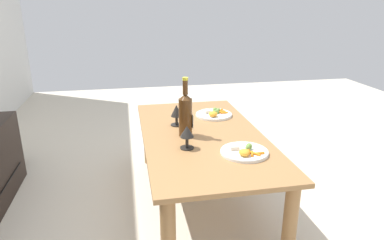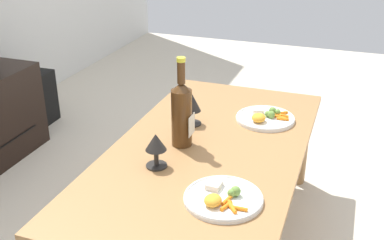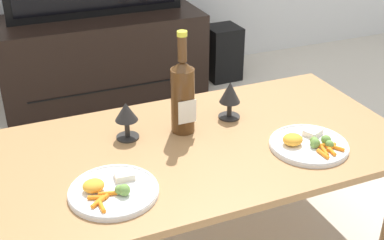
{
  "view_description": "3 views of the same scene",
  "coord_description": "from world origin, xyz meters",
  "px_view_note": "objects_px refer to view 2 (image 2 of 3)",
  "views": [
    {
      "loc": [
        -1.92,
        0.44,
        1.23
      ],
      "look_at": [
        0.01,
        0.06,
        0.55
      ],
      "focal_mm": 32.33,
      "sensor_mm": 36.0,
      "label": 1
    },
    {
      "loc": [
        -1.54,
        -0.49,
        1.33
      ],
      "look_at": [
        0.04,
        0.08,
        0.55
      ],
      "focal_mm": 44.21,
      "sensor_mm": 36.0,
      "label": 2
    },
    {
      "loc": [
        -0.57,
        -1.3,
        1.31
      ],
      "look_at": [
        -0.0,
        0.05,
        0.53
      ],
      "focal_mm": 47.08,
      "sensor_mm": 36.0,
      "label": 3
    }
  ],
  "objects_px": {
    "wine_bottle": "(182,112)",
    "dinner_plate_left": "(223,198)",
    "floor_speaker": "(36,98)",
    "dinner_plate_right": "(265,117)",
    "goblet_left": "(156,145)",
    "goblet_right": "(192,105)",
    "dining_table": "(208,164)"
  },
  "relations": [
    {
      "from": "goblet_left",
      "to": "dinner_plate_left",
      "type": "xyz_separation_m",
      "value": [
        -0.13,
        -0.29,
        -0.08
      ]
    },
    {
      "from": "dinner_plate_right",
      "to": "dinner_plate_left",
      "type": "bearing_deg",
      "value": 179.94
    },
    {
      "from": "dinner_plate_left",
      "to": "dinner_plate_right",
      "type": "relative_size",
      "value": 1.0
    },
    {
      "from": "goblet_left",
      "to": "dinner_plate_left",
      "type": "relative_size",
      "value": 0.51
    },
    {
      "from": "floor_speaker",
      "to": "goblet_right",
      "type": "height_order",
      "value": "goblet_right"
    },
    {
      "from": "goblet_right",
      "to": "dinner_plate_right",
      "type": "bearing_deg",
      "value": -63.21
    },
    {
      "from": "floor_speaker",
      "to": "dinner_plate_right",
      "type": "xyz_separation_m",
      "value": [
        -0.47,
        -1.59,
        0.3
      ]
    },
    {
      "from": "wine_bottle",
      "to": "dinner_plate_right",
      "type": "distance_m",
      "value": 0.44
    },
    {
      "from": "dining_table",
      "to": "goblet_left",
      "type": "distance_m",
      "value": 0.29
    },
    {
      "from": "dinner_plate_left",
      "to": "dinner_plate_right",
      "type": "height_order",
      "value": "dinner_plate_right"
    },
    {
      "from": "dinner_plate_left",
      "to": "dinner_plate_right",
      "type": "xyz_separation_m",
      "value": [
        0.65,
        -0.0,
        0.0
      ]
    },
    {
      "from": "wine_bottle",
      "to": "dinner_plate_left",
      "type": "relative_size",
      "value": 1.39
    },
    {
      "from": "wine_bottle",
      "to": "dining_table",
      "type": "bearing_deg",
      "value": -84.45
    },
    {
      "from": "floor_speaker",
      "to": "goblet_left",
      "type": "xyz_separation_m",
      "value": [
        -1.0,
        -1.3,
        0.38
      ]
    },
    {
      "from": "floor_speaker",
      "to": "goblet_right",
      "type": "relative_size",
      "value": 2.48
    },
    {
      "from": "wine_bottle",
      "to": "dinner_plate_left",
      "type": "distance_m",
      "value": 0.43
    },
    {
      "from": "wine_bottle",
      "to": "goblet_left",
      "type": "relative_size",
      "value": 2.73
    },
    {
      "from": "wine_bottle",
      "to": "goblet_left",
      "type": "bearing_deg",
      "value": 172.34
    },
    {
      "from": "dinner_plate_right",
      "to": "dining_table",
      "type": "bearing_deg",
      "value": 154.23
    },
    {
      "from": "goblet_right",
      "to": "dining_table",
      "type": "bearing_deg",
      "value": -144.01
    },
    {
      "from": "dinner_plate_right",
      "to": "floor_speaker",
      "type": "bearing_deg",
      "value": 73.51
    },
    {
      "from": "goblet_left",
      "to": "dinner_plate_right",
      "type": "bearing_deg",
      "value": -28.69
    },
    {
      "from": "wine_bottle",
      "to": "dinner_plate_left",
      "type": "xyz_separation_m",
      "value": [
        -0.32,
        -0.26,
        -0.13
      ]
    },
    {
      "from": "goblet_left",
      "to": "dinner_plate_right",
      "type": "distance_m",
      "value": 0.6
    },
    {
      "from": "goblet_left",
      "to": "dinner_plate_left",
      "type": "distance_m",
      "value": 0.32
    },
    {
      "from": "dining_table",
      "to": "goblet_right",
      "type": "relative_size",
      "value": 9.99
    },
    {
      "from": "goblet_left",
      "to": "goblet_right",
      "type": "relative_size",
      "value": 0.94
    },
    {
      "from": "floor_speaker",
      "to": "goblet_left",
      "type": "relative_size",
      "value": 2.64
    },
    {
      "from": "dining_table",
      "to": "floor_speaker",
      "type": "distance_m",
      "value": 1.66
    },
    {
      "from": "wine_bottle",
      "to": "dinner_plate_left",
      "type": "bearing_deg",
      "value": -140.55
    },
    {
      "from": "dining_table",
      "to": "dinner_plate_right",
      "type": "relative_size",
      "value": 5.41
    },
    {
      "from": "dining_table",
      "to": "goblet_left",
      "type": "relative_size",
      "value": 10.64
    }
  ]
}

